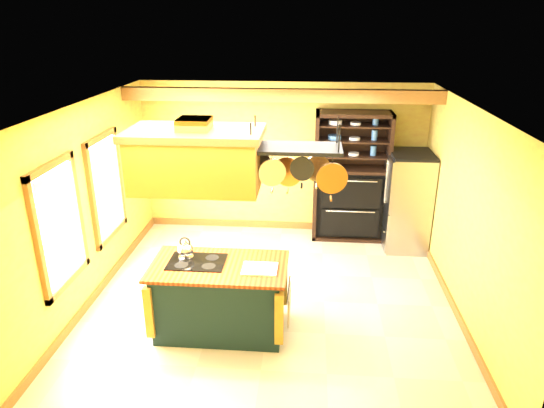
# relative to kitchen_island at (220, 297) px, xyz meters

# --- Properties ---
(floor) EXTENTS (5.00, 5.00, 0.00)m
(floor) POSITION_rel_kitchen_island_xyz_m (0.58, 0.74, -0.47)
(floor) COLOR beige
(floor) RESTS_ON ground
(ceiling) EXTENTS (5.00, 5.00, 0.00)m
(ceiling) POSITION_rel_kitchen_island_xyz_m (0.58, 0.74, 2.23)
(ceiling) COLOR white
(ceiling) RESTS_ON wall_back
(wall_back) EXTENTS (5.00, 0.02, 2.70)m
(wall_back) POSITION_rel_kitchen_island_xyz_m (0.58, 3.24, 0.88)
(wall_back) COLOR #DAC94F
(wall_back) RESTS_ON floor
(wall_front) EXTENTS (5.00, 0.02, 2.70)m
(wall_front) POSITION_rel_kitchen_island_xyz_m (0.58, -1.76, 0.88)
(wall_front) COLOR #DAC94F
(wall_front) RESTS_ON floor
(wall_left) EXTENTS (0.02, 5.00, 2.70)m
(wall_left) POSITION_rel_kitchen_island_xyz_m (-1.92, 0.74, 0.88)
(wall_left) COLOR #DAC94F
(wall_left) RESTS_ON floor
(wall_right) EXTENTS (0.02, 5.00, 2.70)m
(wall_right) POSITION_rel_kitchen_island_xyz_m (3.08, 0.74, 0.88)
(wall_right) COLOR #DAC94F
(wall_right) RESTS_ON floor
(ceiling_beam) EXTENTS (5.00, 0.15, 0.20)m
(ceiling_beam) POSITION_rel_kitchen_island_xyz_m (0.58, 2.44, 2.12)
(ceiling_beam) COLOR olive
(ceiling_beam) RESTS_ON ceiling
(window_near) EXTENTS (0.06, 1.06, 1.56)m
(window_near) POSITION_rel_kitchen_island_xyz_m (-1.88, -0.06, 0.93)
(window_near) COLOR olive
(window_near) RESTS_ON wall_left
(window_far) EXTENTS (0.06, 1.06, 1.56)m
(window_far) POSITION_rel_kitchen_island_xyz_m (-1.88, 1.34, 0.93)
(window_far) COLOR olive
(window_far) RESTS_ON wall_left
(kitchen_island) EXTENTS (1.66, 0.93, 1.11)m
(kitchen_island) POSITION_rel_kitchen_island_xyz_m (0.00, 0.00, 0.00)
(kitchen_island) COLOR black
(kitchen_island) RESTS_ON floor
(range_hood) EXTENTS (1.50, 0.85, 0.80)m
(range_hood) POSITION_rel_kitchen_island_xyz_m (-0.20, -0.00, 1.79)
(range_hood) COLOR gold
(range_hood) RESTS_ON ceiling
(pot_rack) EXTENTS (1.12, 0.51, 0.78)m
(pot_rack) POSITION_rel_kitchen_island_xyz_m (0.92, -0.00, 1.79)
(pot_rack) COLOR black
(pot_rack) RESTS_ON ceiling
(refrigerator) EXTENTS (0.71, 0.83, 1.62)m
(refrigerator) POSITION_rel_kitchen_island_xyz_m (2.71, 2.64, 0.32)
(refrigerator) COLOR #96999E
(refrigerator) RESTS_ON floor
(hutch) EXTENTS (1.28, 0.58, 2.26)m
(hutch) POSITION_rel_kitchen_island_xyz_m (1.78, 2.99, 0.41)
(hutch) COLOR black
(hutch) RESTS_ON floor
(floor_register) EXTENTS (0.29, 0.14, 0.01)m
(floor_register) POSITION_rel_kitchen_island_xyz_m (-0.66, 0.37, -0.46)
(floor_register) COLOR black
(floor_register) RESTS_ON floor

